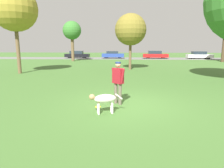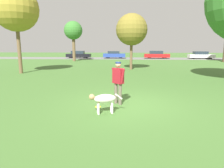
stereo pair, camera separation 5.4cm
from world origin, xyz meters
TOP-DOWN VIEW (x-y plane):
  - ground_plane at (0.00, 0.00)m, footprint 120.00×120.00m
  - far_road_strip at (0.00, 29.03)m, footprint 120.00×6.00m
  - person at (-0.36, 0.08)m, footprint 0.56×0.57m
  - dog at (-0.79, -1.08)m, footprint 1.12×0.48m
  - frisbee at (-1.08, -0.38)m, footprint 0.22×0.22m
  - tree_far_left at (-7.80, 21.93)m, footprint 2.65×2.65m
  - tree_mid_center at (0.40, 11.75)m, footprint 2.93×2.93m
  - tree_near_left at (-8.74, 8.39)m, footprint 3.54×3.54m
  - parked_car_black at (-8.88, 29.17)m, footprint 4.40×1.68m
  - parked_car_blue at (-2.26, 29.05)m, footprint 3.97×1.68m
  - parked_car_red at (5.34, 29.10)m, footprint 4.48×1.92m
  - parked_car_white at (13.01, 28.92)m, footprint 4.31×1.87m

SIDE VIEW (x-z plane):
  - ground_plane at x=0.00m, z-range 0.00..0.00m
  - far_road_strip at x=0.00m, z-range 0.00..0.01m
  - frisbee at x=-1.08m, z-range 0.00..0.02m
  - dog at x=-0.79m, z-range 0.14..0.83m
  - parked_car_white at x=13.01m, z-range -0.01..1.27m
  - parked_car_blue at x=-2.26m, z-range 0.00..1.30m
  - parked_car_black at x=-8.88m, z-range -0.01..1.32m
  - parked_car_red at x=5.34m, z-range -0.01..1.35m
  - person at x=-0.36m, z-range 0.15..1.80m
  - tree_mid_center at x=0.40m, z-range 1.11..6.30m
  - tree_far_left at x=-7.80m, z-range 1.47..7.25m
  - tree_near_left at x=-8.74m, z-range 1.64..8.51m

